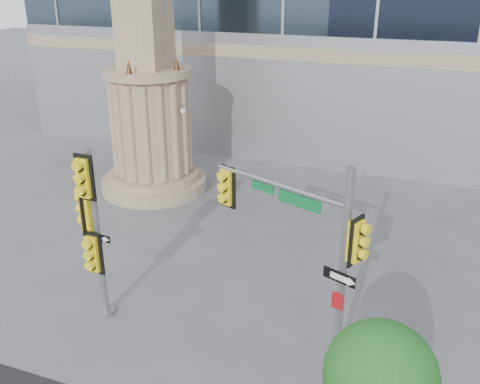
% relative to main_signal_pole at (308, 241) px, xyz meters
% --- Properties ---
extents(ground, '(120.00, 120.00, 0.00)m').
position_rel_main_signal_pole_xyz_m(ground, '(-2.61, -0.79, -3.18)').
color(ground, '#545456').
rests_on(ground, ground).
extents(monument, '(4.40, 4.40, 16.60)m').
position_rel_main_signal_pole_xyz_m(monument, '(-8.61, 8.21, 2.34)').
color(monument, gray).
rests_on(monument, ground).
extents(main_signal_pole, '(3.78, 1.76, 5.12)m').
position_rel_main_signal_pole_xyz_m(main_signal_pole, '(0.00, 0.00, 0.00)').
color(main_signal_pole, slate).
rests_on(main_signal_pole, ground).
extents(secondary_signal_pole, '(0.81, 0.62, 4.71)m').
position_rel_main_signal_pole_xyz_m(secondary_signal_pole, '(-5.49, -0.26, -0.41)').
color(secondary_signal_pole, slate).
rests_on(secondary_signal_pole, ground).
extents(street_tree, '(2.04, 2.00, 3.18)m').
position_rel_main_signal_pole_xyz_m(street_tree, '(2.03, -2.57, -1.08)').
color(street_tree, gray).
rests_on(street_tree, ground).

